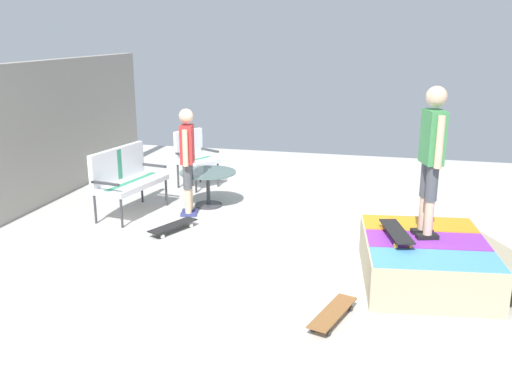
{
  "coord_description": "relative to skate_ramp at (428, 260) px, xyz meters",
  "views": [
    {
      "loc": [
        -6.68,
        -1.51,
        2.73
      ],
      "look_at": [
        0.18,
        0.17,
        0.7
      ],
      "focal_mm": 39.49,
      "sensor_mm": 36.0,
      "label": 1
    }
  ],
  "objects": [
    {
      "name": "skateboard_by_bench",
      "position": [
        0.84,
        3.39,
        -0.16
      ],
      "size": [
        0.81,
        0.5,
        0.1
      ],
      "color": "black",
      "rests_on": "ground_plane"
    },
    {
      "name": "ground_plane",
      "position": [
        0.54,
        1.99,
        -0.3
      ],
      "size": [
        12.0,
        12.0,
        0.1
      ],
      "primitive_type": "cube",
      "color": "beige"
    },
    {
      "name": "patio_bench",
      "position": [
        1.46,
        4.4,
        0.37
      ],
      "size": [
        1.33,
        0.76,
        1.02
      ],
      "color": "#38383D",
      "rests_on": "ground_plane"
    },
    {
      "name": "skateboard_spare",
      "position": [
        -1.17,
        0.93,
        -0.16
      ],
      "size": [
        0.82,
        0.42,
        0.1
      ],
      "color": "brown",
      "rests_on": "ground_plane"
    },
    {
      "name": "skateboard_on_ramp",
      "position": [
        -0.06,
        0.37,
        0.33
      ],
      "size": [
        0.82,
        0.4,
        0.1
      ],
      "color": "black",
      "rests_on": "skate_ramp"
    },
    {
      "name": "patio_chair_near_house",
      "position": [
        3.19,
        3.93,
        0.37
      ],
      "size": [
        0.8,
        0.78,
        1.02
      ],
      "color": "#38383D",
      "rests_on": "ground_plane"
    },
    {
      "name": "person_skater",
      "position": [
        0.11,
        0.05,
        1.23
      ],
      "size": [
        0.46,
        0.31,
        1.68
      ],
      "color": "black",
      "rests_on": "skate_ramp"
    },
    {
      "name": "person_watching",
      "position": [
        1.62,
        3.44,
        0.7
      ],
      "size": [
        0.47,
        0.3,
        1.63
      ],
      "color": "navy",
      "rests_on": "ground_plane"
    },
    {
      "name": "patio_table",
      "position": [
        2.11,
        3.29,
        0.16
      ],
      "size": [
        0.9,
        0.9,
        0.57
      ],
      "color": "#38383D",
      "rests_on": "ground_plane"
    },
    {
      "name": "skate_ramp",
      "position": [
        0.0,
        0.0,
        0.0
      ],
      "size": [
        1.88,
        2.18,
        0.5
      ],
      "color": "tan",
      "rests_on": "ground_plane"
    }
  ]
}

